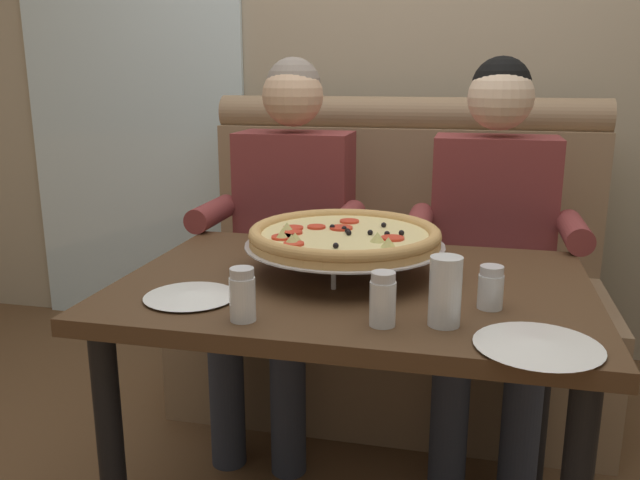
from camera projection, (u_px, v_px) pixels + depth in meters
back_wall_with_window at (416, 30)px, 2.82m from camera, size 6.00×0.12×2.80m
window_panel at (129, 33)px, 3.04m from camera, size 1.10×0.02×2.80m
booth_bench at (394, 294)px, 2.53m from camera, size 1.53×0.78×1.13m
dining_table at (353, 317)px, 1.65m from camera, size 1.14×0.81×0.72m
diner_left at (287, 225)px, 2.28m from camera, size 0.54×0.64×1.27m
diner_right at (492, 236)px, 2.13m from camera, size 0.54×0.64×1.27m
pizza at (344, 237)px, 1.66m from camera, size 0.51×0.51×0.13m
shaker_oregano at (243, 298)px, 1.35m from camera, size 0.05×0.05×0.11m
shaker_parmesan at (383, 303)px, 1.33m from camera, size 0.05×0.05×0.11m
shaker_pepper_flakes at (491, 290)px, 1.43m from camera, size 0.06×0.06×0.10m
plate_near_left at (538, 343)px, 1.22m from camera, size 0.24×0.24×0.02m
plate_near_right at (190, 294)px, 1.49m from camera, size 0.21×0.21×0.02m
drinking_glass at (445, 295)px, 1.32m from camera, size 0.07×0.07×0.14m
patio_chair at (175, 191)px, 4.01m from camera, size 0.43×0.43×0.86m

